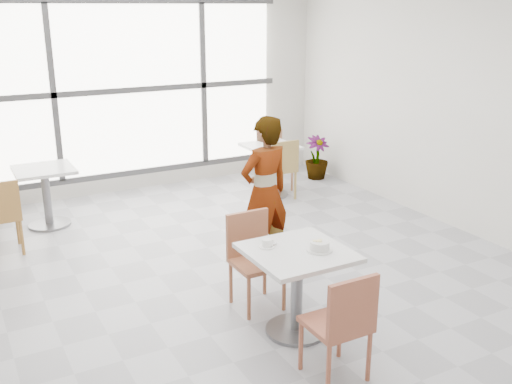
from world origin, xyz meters
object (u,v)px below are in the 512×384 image
oatmeal_bowl (320,246)px  person (265,193)px  bg_chair_right_near (281,166)px  bg_chair_left_near (0,213)px  plant_right (317,158)px  bg_chair_right_far (273,156)px  chair_far (253,253)px  bg_table_left (46,189)px  coffee_cup (267,244)px  main_table (297,276)px  chair_near (343,321)px  bg_table_right (271,163)px

oatmeal_bowl → person: person is taller
oatmeal_bowl → person: bearing=78.7°
person → bg_chair_right_near: person is taller
bg_chair_left_near → plant_right: 4.85m
person → bg_chair_right_far: size_ratio=1.85×
chair_far → plant_right: bearing=48.0°
bg_table_left → bg_chair_left_near: 0.94m
coffee_cup → person: size_ratio=0.10×
main_table → coffee_cup: size_ratio=5.03×
bg_table_left → plant_right: bg_table_left is taller
plant_right → oatmeal_bowl: bearing=-124.0°
bg_chair_right_far → chair_near: bearing=-114.1°
chair_far → bg_chair_right_near: 3.09m
bg_chair_left_near → chair_far: bearing=129.9°
oatmeal_bowl → coffee_cup: 0.43m
chair_near → plant_right: size_ratio=1.27×
bg_chair_left_near → bg_chair_right_near: (3.71, 0.23, 0.00)m
bg_chair_right_near → bg_chair_right_far: size_ratio=1.00×
bg_chair_right_near → bg_chair_right_far: same height
bg_chair_left_near → bg_chair_right_far: bearing=-168.9°
oatmeal_bowl → main_table: bearing=149.4°
chair_near → bg_chair_right_far: (1.98, 4.42, 0.00)m
bg_chair_right_far → plant_right: 0.90m
bg_chair_left_near → coffee_cup: bearing=123.4°
chair_far → bg_table_right: 3.29m
main_table → bg_chair_right_near: 3.59m
person → bg_chair_right_near: size_ratio=1.85×
bg_chair_left_near → bg_chair_right_far: same height
chair_far → bg_chair_right_far: same height
person → bg_table_left: size_ratio=2.15×
oatmeal_bowl → bg_table_right: oatmeal_bowl is taller
main_table → person: bearing=71.8°
bg_chair_left_near → bg_table_left: bearing=-129.7°
oatmeal_bowl → bg_chair_left_near: bearing=125.5°
main_table → coffee_cup: (-0.19, 0.18, 0.26)m
chair_far → bg_table_right: chair_far is taller
main_table → coffee_cup: bearing=136.2°
chair_far → bg_chair_left_near: bearing=129.9°
bg_chair_right_far → chair_far: bearing=-122.9°
chair_near → bg_chair_right_far: size_ratio=1.00×
chair_near → bg_table_right: (1.77, 4.14, -0.01)m
person → bg_table_right: 2.44m
chair_far → coffee_cup: 0.54m
coffee_cup → bg_table_left: coffee_cup is taller
chair_far → person: bearing=53.6°
coffee_cup → bg_chair_right_far: size_ratio=0.18×
chair_far → plant_right: chair_far is taller
bg_table_right → coffee_cup: bearing=-120.3°
main_table → coffee_cup: 0.36m
chair_near → bg_chair_left_near: bearing=-62.4°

